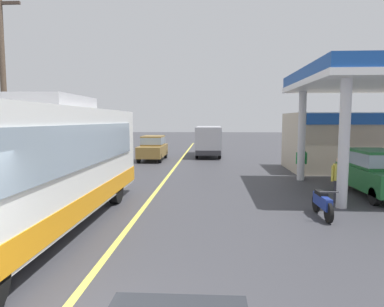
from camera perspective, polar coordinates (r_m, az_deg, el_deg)
ground at (r=24.41m, az=-2.20°, el=-1.42°), size 120.00×120.00×0.00m
lane_divider_stripe at (r=19.49m, az=-3.58°, el=-3.21°), size 0.16×50.00×0.01m
coach_bus_main at (r=9.80m, az=-24.28°, el=-2.34°), size 2.60×11.04×3.69m
gas_station_roadside at (r=20.33m, az=26.97°, el=3.98°), size 9.10×11.95×5.10m
car_at_pump at (r=15.28m, az=28.38°, el=-2.50°), size 1.70×4.20×1.82m
minibus_opposing_lane at (r=28.39m, az=2.78°, el=2.54°), size 2.04×6.13×2.44m
motorcycle_parked_forecourt at (r=11.38m, az=20.91°, el=-7.69°), size 0.55×1.80×0.92m
pedestrian_near_pump at (r=13.43m, az=23.31°, el=-3.66°), size 0.55×0.22×1.66m
pedestrian_by_shop at (r=18.08m, az=17.80°, el=-1.19°), size 0.55×0.22×1.66m
car_trailing_behind_bus at (r=25.51m, az=-6.53°, el=1.14°), size 1.70×4.20×1.82m
utility_pole_roadside at (r=16.99m, az=-28.95°, el=9.76°), size 1.80×0.24×8.48m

